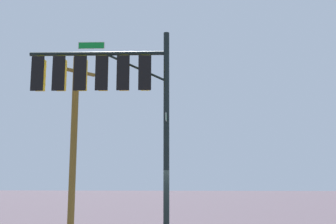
# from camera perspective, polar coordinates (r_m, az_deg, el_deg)

# --- Properties ---
(signal_pole_assembly) EXTENTS (4.99, 0.94, 7.29)m
(signal_pole_assembly) POSITION_cam_1_polar(r_m,az_deg,el_deg) (14.22, -8.53, 3.58)
(signal_pole_assembly) COLOR black
(signal_pole_assembly) RESTS_ON ground_plane
(utility_pole) EXTENTS (1.28, 1.43, 7.18)m
(utility_pole) POSITION_cam_1_polar(r_m,az_deg,el_deg) (16.67, -13.12, -3.90)
(utility_pole) COLOR brown
(utility_pole) RESTS_ON ground_plane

